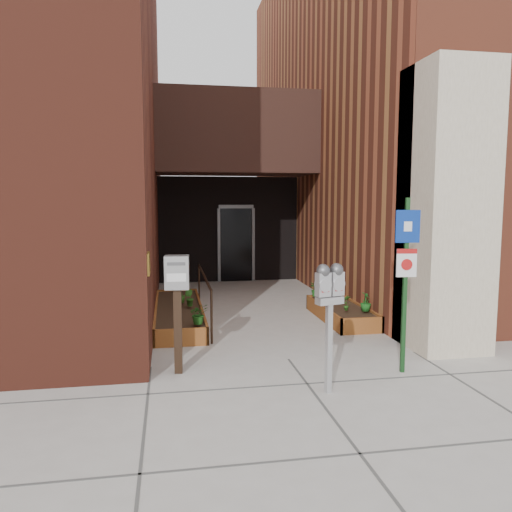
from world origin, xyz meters
name	(u,v)px	position (x,y,z in m)	size (l,w,h in m)	color
ground	(289,359)	(0.00, 0.00, 0.00)	(80.00, 80.00, 0.00)	#9E9991
architecture	(223,102)	(-0.18, 6.89, 4.98)	(20.00, 14.60, 10.00)	maroon
planter_left	(179,314)	(-1.55, 2.70, 0.13)	(0.90, 3.60, 0.30)	brown
planter_right	(341,313)	(1.60, 2.20, 0.13)	(0.80, 2.20, 0.30)	brown
handrail	(204,282)	(-1.05, 2.65, 0.75)	(0.04, 3.34, 0.90)	black
parking_meter	(330,293)	(0.17, -1.32, 1.23)	(0.37, 0.21, 1.60)	#B8B7BA
sign_post	(406,267)	(1.40, -0.81, 1.46)	(0.32, 0.09, 2.38)	#163D19
payment_dropbox	(177,289)	(-1.61, -0.29, 1.16)	(0.34, 0.27, 1.61)	black
shrub_left_a	(199,314)	(-1.25, 1.17, 0.47)	(0.31, 0.31, 0.34)	#1D5217
shrub_left_b	(189,298)	(-1.35, 2.60, 0.46)	(0.18, 0.18, 0.32)	#235418
shrub_left_c	(181,294)	(-1.50, 2.95, 0.47)	(0.19, 0.19, 0.34)	#285518
shrub_left_d	(177,284)	(-1.55, 4.16, 0.49)	(0.20, 0.20, 0.37)	#25621C
shrub_right_a	(366,302)	(1.85, 1.60, 0.48)	(0.20, 0.20, 0.35)	#1B5E1C
shrub_right_b	(347,303)	(1.52, 1.71, 0.45)	(0.15, 0.15, 0.29)	#2A5E1B
shrub_right_c	(316,289)	(1.35, 3.10, 0.45)	(0.27, 0.27, 0.30)	#1D611B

